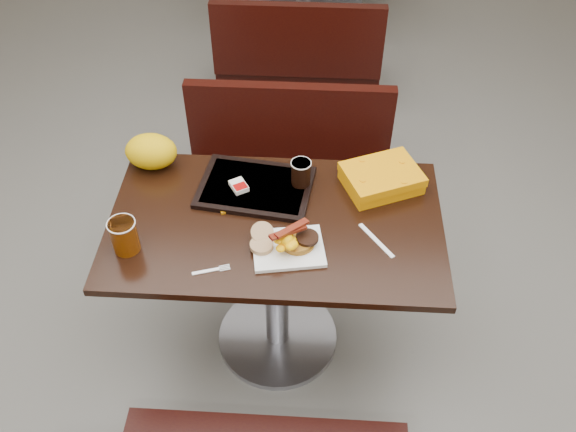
# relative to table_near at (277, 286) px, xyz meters

# --- Properties ---
(floor) EXTENTS (6.00, 7.00, 0.01)m
(floor) POSITION_rel_table_near_xyz_m (0.00, 0.00, -0.38)
(floor) COLOR slate
(floor) RESTS_ON ground
(table_near) EXTENTS (1.20, 0.70, 0.75)m
(table_near) POSITION_rel_table_near_xyz_m (0.00, 0.00, 0.00)
(table_near) COLOR black
(table_near) RESTS_ON floor
(bench_near_n) EXTENTS (1.00, 0.46, 0.72)m
(bench_near_n) POSITION_rel_table_near_xyz_m (0.00, 0.70, -0.02)
(bench_near_n) COLOR black
(bench_near_n) RESTS_ON floor
(bench_far_s) EXTENTS (1.00, 0.46, 0.72)m
(bench_far_s) POSITION_rel_table_near_xyz_m (0.00, 1.90, -0.02)
(bench_far_s) COLOR black
(bench_far_s) RESTS_ON floor
(platter) EXTENTS (0.27, 0.23, 0.01)m
(platter) POSITION_rel_table_near_xyz_m (0.05, -0.14, 0.38)
(platter) COLOR white
(platter) RESTS_ON table_near
(pancake_stack) EXTENTS (0.14, 0.14, 0.02)m
(pancake_stack) POSITION_rel_table_near_xyz_m (0.09, -0.12, 0.40)
(pancake_stack) COLOR #9B5919
(pancake_stack) RESTS_ON platter
(sausage_patty) EXTENTS (0.10, 0.10, 0.01)m
(sausage_patty) POSITION_rel_table_near_xyz_m (0.12, -0.12, 0.42)
(sausage_patty) COLOR black
(sausage_patty) RESTS_ON pancake_stack
(scrambled_eggs) EXTENTS (0.10, 0.09, 0.04)m
(scrambled_eggs) POSITION_rel_table_near_xyz_m (0.05, -0.15, 0.44)
(scrambled_eggs) COLOR #FFA205
(scrambled_eggs) RESTS_ON pancake_stack
(bacon_strips) EXTENTS (0.15, 0.13, 0.01)m
(bacon_strips) POSITION_rel_table_near_xyz_m (0.05, -0.13, 0.46)
(bacon_strips) COLOR #480507
(bacon_strips) RESTS_ON scrambled_eggs
(muffin_bottom) EXTENTS (0.09, 0.09, 0.02)m
(muffin_bottom) POSITION_rel_table_near_xyz_m (-0.04, -0.14, 0.40)
(muffin_bottom) COLOR tan
(muffin_bottom) RESTS_ON platter
(muffin_top) EXTENTS (0.10, 0.10, 0.05)m
(muffin_top) POSITION_rel_table_near_xyz_m (-0.04, -0.09, 0.41)
(muffin_top) COLOR tan
(muffin_top) RESTS_ON platter
(coffee_cup_near) EXTENTS (0.11, 0.11, 0.13)m
(coffee_cup_near) POSITION_rel_table_near_xyz_m (-0.50, -0.16, 0.44)
(coffee_cup_near) COLOR #8D3E05
(coffee_cup_near) RESTS_ON table_near
(fork) EXTENTS (0.13, 0.06, 0.00)m
(fork) POSITION_rel_table_near_xyz_m (-0.21, -0.25, 0.38)
(fork) COLOR white
(fork) RESTS_ON table_near
(knife) EXTENTS (0.12, 0.16, 0.00)m
(knife) POSITION_rel_table_near_xyz_m (0.36, -0.08, 0.38)
(knife) COLOR white
(knife) RESTS_ON table_near
(condiment_syrup) EXTENTS (0.05, 0.04, 0.01)m
(condiment_syrup) POSITION_rel_table_near_xyz_m (-0.19, 0.04, 0.38)
(condiment_syrup) COLOR #A95F07
(condiment_syrup) RESTS_ON table_near
(condiment_ketchup) EXTENTS (0.05, 0.04, 0.01)m
(condiment_ketchup) POSITION_rel_table_near_xyz_m (-0.06, 0.07, 0.38)
(condiment_ketchup) COLOR #8C0504
(condiment_ketchup) RESTS_ON table_near
(tray) EXTENTS (0.45, 0.35, 0.02)m
(tray) POSITION_rel_table_near_xyz_m (-0.09, 0.16, 0.38)
(tray) COLOR black
(tray) RESTS_ON table_near
(hashbrown_sleeve_left) EXTENTS (0.08, 0.09, 0.02)m
(hashbrown_sleeve_left) POSITION_rel_table_near_xyz_m (-0.15, 0.14, 0.40)
(hashbrown_sleeve_left) COLOR silver
(hashbrown_sleeve_left) RESTS_ON tray
(coffee_cup_far) EXTENTS (0.09, 0.09, 0.10)m
(coffee_cup_far) POSITION_rel_table_near_xyz_m (0.08, 0.19, 0.44)
(coffee_cup_far) COLOR black
(coffee_cup_far) RESTS_ON tray
(clamshell) EXTENTS (0.33, 0.30, 0.07)m
(clamshell) POSITION_rel_table_near_xyz_m (0.39, 0.21, 0.41)
(clamshell) COLOR orange
(clamshell) RESTS_ON table_near
(paper_bag) EXTENTS (0.22, 0.17, 0.14)m
(paper_bag) POSITION_rel_table_near_xyz_m (-0.50, 0.28, 0.44)
(paper_bag) COLOR #E8BA07
(paper_bag) RESTS_ON table_near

